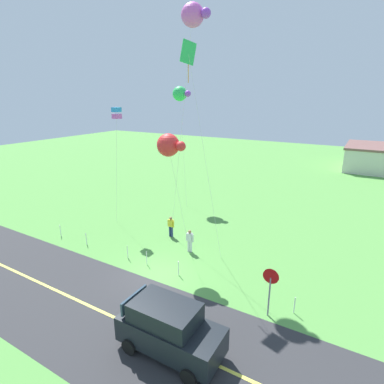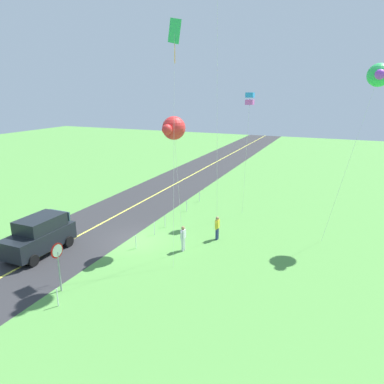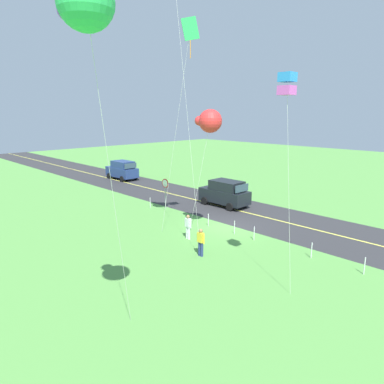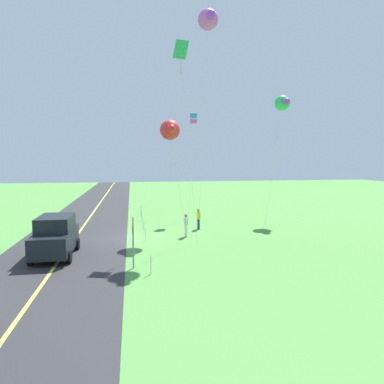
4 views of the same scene
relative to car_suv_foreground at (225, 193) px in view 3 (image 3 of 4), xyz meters
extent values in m
cube|color=#549342|center=(-3.85, 4.33, -1.20)|extent=(120.00, 120.00, 0.10)
cube|color=#2D2D30|center=(-3.85, 0.33, -1.15)|extent=(120.00, 7.00, 0.00)
cube|color=#E5E04C|center=(-3.85, 0.33, -1.15)|extent=(120.00, 0.16, 0.00)
cube|color=black|center=(0.08, 0.00, -0.26)|extent=(4.40, 1.90, 1.10)
cube|color=black|center=(-0.17, 0.00, 0.69)|extent=(2.73, 1.75, 0.80)
cube|color=#334756|center=(0.91, 0.00, 0.69)|extent=(0.10, 1.62, 0.64)
cube|color=#334756|center=(-1.79, 0.00, 0.69)|extent=(0.10, 1.62, 0.60)
cylinder|color=black|center=(1.51, 0.95, -0.81)|extent=(0.68, 0.22, 0.68)
cylinder|color=black|center=(1.51, -0.95, -0.81)|extent=(0.68, 0.22, 0.68)
cylinder|color=black|center=(-1.35, 0.95, -0.81)|extent=(0.68, 0.22, 0.68)
cylinder|color=black|center=(-1.35, -0.95, -0.81)|extent=(0.68, 0.22, 0.68)
cube|color=navy|center=(16.83, -0.56, -0.26)|extent=(4.40, 1.90, 1.10)
cube|color=navy|center=(16.58, -0.56, 0.69)|extent=(2.73, 1.75, 0.80)
cube|color=#334756|center=(17.67, -0.56, 0.69)|extent=(0.10, 1.62, 0.64)
cube|color=#334756|center=(14.96, -0.56, 0.69)|extent=(0.10, 1.62, 0.60)
cylinder|color=black|center=(18.26, 0.39, -0.81)|extent=(0.68, 0.22, 0.68)
cylinder|color=black|center=(18.26, -1.51, -0.81)|extent=(0.68, 0.22, 0.68)
cylinder|color=black|center=(15.40, 0.39, -0.81)|extent=(0.68, 0.22, 0.68)
cylinder|color=black|center=(15.40, -1.51, -0.81)|extent=(0.68, 0.22, 0.68)
cylinder|color=gray|center=(2.91, 4.23, -0.10)|extent=(0.08, 0.08, 2.10)
cylinder|color=red|center=(2.91, 4.23, 1.02)|extent=(0.76, 0.04, 0.76)
cylinder|color=white|center=(2.91, 4.26, 1.02)|extent=(0.62, 0.01, 0.62)
cylinder|color=navy|center=(-6.22, 9.24, -0.74)|extent=(0.16, 0.16, 0.82)
cylinder|color=navy|center=(-6.04, 9.24, -0.74)|extent=(0.16, 0.16, 0.82)
cube|color=yellow|center=(-6.13, 9.24, -0.05)|extent=(0.36, 0.22, 0.56)
cylinder|color=yellow|center=(-6.37, 9.24, -0.10)|extent=(0.10, 0.10, 0.52)
cylinder|color=yellow|center=(-5.89, 9.24, -0.10)|extent=(0.10, 0.10, 0.52)
sphere|color=#9E704C|center=(-6.13, 9.24, 0.34)|extent=(0.22, 0.22, 0.22)
cylinder|color=silver|center=(-3.76, 7.88, -0.74)|extent=(0.16, 0.16, 0.82)
cylinder|color=silver|center=(-3.58, 7.88, -0.74)|extent=(0.16, 0.16, 0.82)
cube|color=silver|center=(-3.67, 7.88, -0.05)|extent=(0.36, 0.22, 0.56)
cylinder|color=silver|center=(-3.91, 7.88, -0.10)|extent=(0.10, 0.10, 0.52)
cylinder|color=silver|center=(-3.43, 7.88, -0.10)|extent=(0.10, 0.10, 0.52)
sphere|color=#9E704C|center=(-3.67, 7.88, 0.34)|extent=(0.22, 0.22, 0.22)
cylinder|color=silver|center=(-5.27, 9.40, 6.30)|extent=(1.72, 0.33, 14.92)
cylinder|color=silver|center=(-4.13, 7.39, 2.55)|extent=(0.94, 1.00, 7.41)
sphere|color=red|center=(-4.59, 6.90, 6.25)|extent=(1.40, 1.40, 1.40)
sphere|color=red|center=(-3.69, 6.90, 6.25)|extent=(0.60, 0.60, 0.60)
cylinder|color=silver|center=(-2.50, 7.90, 5.13)|extent=(2.07, 0.74, 12.57)
cube|color=green|center=(-3.53, 7.53, 11.42)|extent=(0.53, 1.04, 1.37)
cylinder|color=orange|center=(-3.53, 7.53, 10.52)|extent=(0.04, 0.04, 1.40)
cylinder|color=silver|center=(-9.64, 16.78, 4.08)|extent=(2.06, 2.21, 10.48)
sphere|color=green|center=(-10.66, 17.87, 9.32)|extent=(1.40, 1.40, 1.40)
sphere|color=purple|center=(-9.76, 17.87, 9.32)|extent=(0.60, 0.60, 0.60)
cylinder|color=silver|center=(-11.60, 9.57, 3.35)|extent=(0.58, 0.39, 9.00)
cube|color=#2D8CE5|center=(-11.32, 9.76, 8.10)|extent=(0.56, 0.56, 0.36)
cube|color=#D859BF|center=(-11.32, 9.76, 7.60)|extent=(0.56, 0.56, 0.36)
cylinder|color=silver|center=(-13.43, 5.03, -0.70)|extent=(0.05, 0.05, 0.90)
cylinder|color=silver|center=(-10.61, 5.03, -0.70)|extent=(0.05, 0.05, 0.90)
cylinder|color=silver|center=(-6.74, 5.03, -0.70)|extent=(0.05, 0.05, 0.90)
cylinder|color=silver|center=(-5.15, 5.03, -0.70)|extent=(0.05, 0.05, 0.90)
cylinder|color=silver|center=(-2.77, 5.03, -0.70)|extent=(0.05, 0.05, 0.90)
cylinder|color=silver|center=(3.98, 5.03, -0.70)|extent=(0.05, 0.05, 0.90)
camera|label=1|loc=(6.03, -8.49, 9.08)|focal=28.79mm
camera|label=2|loc=(14.72, 16.32, 8.41)|focal=33.27mm
camera|label=3|loc=(-18.95, 22.40, 6.73)|focal=32.60mm
camera|label=4|loc=(20.19, 4.20, 4.23)|focal=33.02mm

